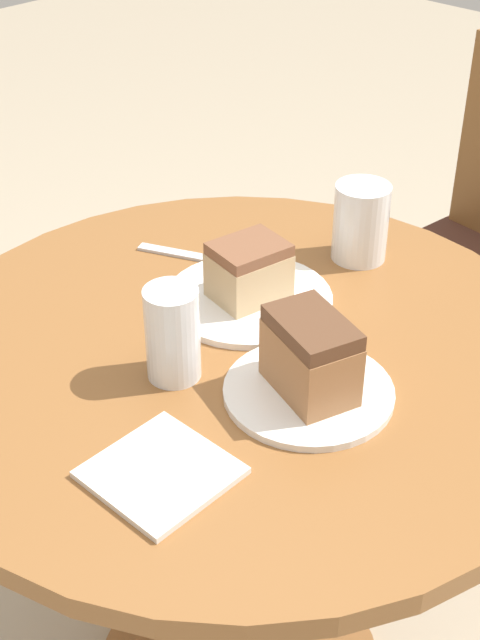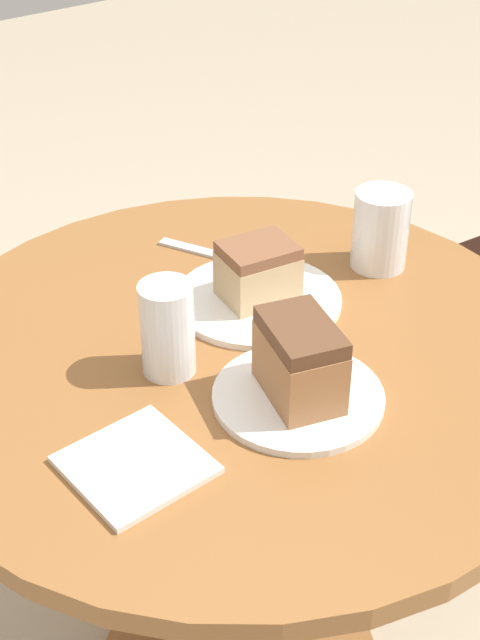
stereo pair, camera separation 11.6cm
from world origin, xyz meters
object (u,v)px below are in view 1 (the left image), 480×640
cake_slice_near (249,271)px  glass_water (173,339)px  cake_slice_far (311,356)px  plate_near (249,299)px  glass_lemonade (360,227)px  plate_far (309,392)px

cake_slice_near → glass_water: bearing=-75.3°
cake_slice_far → glass_water: size_ratio=1.08×
plate_near → cake_slice_far: (0.20, -0.10, 0.06)m
cake_slice_near → plate_near: bearing=0.0°
cake_slice_far → glass_lemonade: size_ratio=1.12×
plate_far → cake_slice_far: size_ratio=1.56×
glass_lemonade → glass_water: size_ratio=0.96×
cake_slice_far → glass_lemonade: 0.35m
plate_far → glass_lemonade: glass_lemonade is taller
glass_water → cake_slice_far: bearing=30.2°
plate_far → cake_slice_far: cake_slice_far is taller
plate_near → plate_far: same height
glass_water → plate_far: bearing=30.2°
cake_slice_far → glass_lemonade: glass_lemonade is taller
cake_slice_near → cake_slice_far: cake_slice_far is taller
plate_near → glass_water: bearing=-75.3°
plate_far → glass_lemonade: 0.36m
glass_lemonade → glass_water: 0.40m
plate_near → plate_far: 0.22m
cake_slice_near → cake_slice_far: (0.20, -0.10, 0.01)m
plate_near → cake_slice_far: 0.23m
glass_water → glass_lemonade: bearing=92.4°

